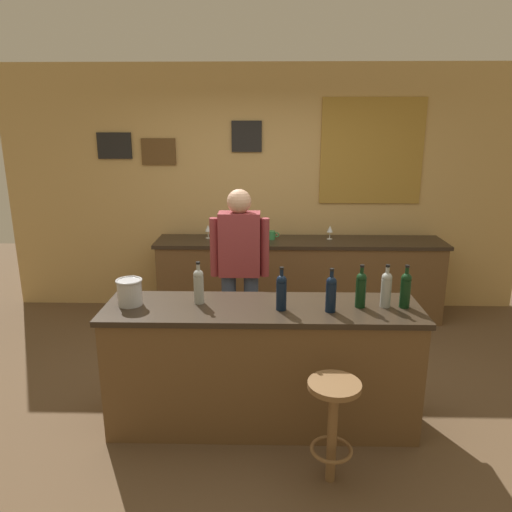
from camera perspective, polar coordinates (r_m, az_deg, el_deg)
The scene contains 16 objects.
ground_plane at distance 4.15m, azimuth 0.75°, elevation -15.82°, with size 10.00×10.00×0.00m, color brown.
back_wall at distance 5.63m, azimuth 1.23°, elevation 7.91°, with size 6.00×0.09×2.80m.
bar_counter at distance 3.58m, azimuth 0.72°, elevation -12.84°, with size 2.22×0.60×0.92m.
side_counter at distance 5.48m, azimuth 5.11°, elevation -2.70°, with size 3.20×0.56×0.90m.
bartender at distance 4.25m, azimuth -1.94°, elevation -1.24°, with size 0.52×0.21×1.62m.
bar_stool at distance 3.08m, azimuth 9.12°, elevation -18.16°, with size 0.32×0.32×0.68m.
wine_bottle_a at distance 3.42m, azimuth -6.82°, elevation -3.43°, with size 0.07×0.07×0.31m.
wine_bottle_b at distance 3.28m, azimuth 3.03°, elevation -4.16°, with size 0.07×0.07×0.31m.
wine_bottle_c at distance 3.29m, azimuth 8.89°, elevation -4.31°, with size 0.07×0.07×0.31m.
wine_bottle_d at distance 3.41m, azimuth 12.34°, elevation -3.77°, with size 0.07×0.07×0.31m.
wine_bottle_e at distance 3.45m, azimuth 15.19°, elevation -3.70°, with size 0.07×0.07×0.31m.
wine_bottle_f at distance 3.48m, azimuth 17.32°, elevation -3.72°, with size 0.07×0.07×0.31m.
ice_bucket at distance 3.49m, azimuth -14.76°, elevation -4.09°, with size 0.19×0.19×0.19m.
wine_glass_a at distance 5.45m, azimuth -5.71°, elevation 3.25°, with size 0.07×0.07×0.16m.
wine_glass_b at distance 5.44m, azimuth 8.77°, elevation 3.14°, with size 0.07×0.07×0.16m.
coffee_mug at distance 5.38m, azimuth 1.90°, elevation 2.49°, with size 0.12×0.08×0.09m.
Camera 1 is at (0.02, -3.55, 2.16)m, focal length 33.71 mm.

